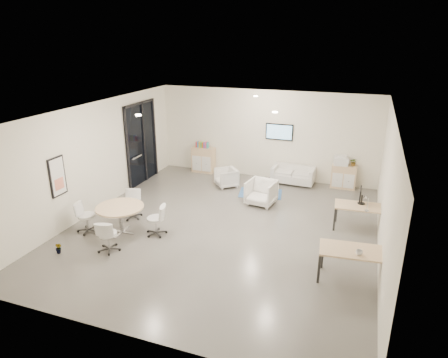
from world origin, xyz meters
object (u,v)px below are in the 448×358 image
loveseat (293,175)px  desk_rear (361,208)px  round_table (120,209)px  armchair_right (261,191)px  sideboard_left (203,160)px  desk_front (355,253)px  sideboard_right (344,177)px  armchair_left (226,177)px

loveseat → desk_rear: size_ratio=1.08×
desk_rear → round_table: size_ratio=1.11×
round_table → loveseat: bearing=55.9°
armchair_right → desk_rear: bearing=-7.3°
sideboard_left → desk_front: (5.82, -5.67, 0.20)m
armchair_right → sideboard_left: bearing=149.0°
desk_front → round_table: 5.92m
sideboard_right → desk_rear: (0.64, -3.11, 0.22)m
sideboard_right → desk_front: size_ratio=0.54×
sideboard_right → armchair_left: size_ratio=1.17×
armchair_left → round_table: 4.50m
sideboard_left → armchair_right: size_ratio=1.12×
armchair_left → desk_rear: armchair_left is taller
round_table → armchair_right: bearing=46.3°
sideboard_right → desk_front: sideboard_right is taller
desk_rear → round_table: 6.40m
loveseat → desk_front: bearing=-64.6°
armchair_left → armchair_right: bearing=13.9°
sideboard_left → armchair_left: bearing=-41.5°
loveseat → armchair_right: 2.27m
sideboard_left → round_table: size_ratio=0.76×
sideboard_left → sideboard_right: bearing=0.2°
loveseat → desk_front: (2.31, -5.55, 0.38)m
sideboard_right → round_table: sideboard_right is taller
loveseat → desk_front: desk_front is taller
round_table → desk_front: bearing=-2.2°
armchair_right → desk_front: (2.91, -3.36, 0.25)m
round_table → sideboard_right: bearing=45.9°
sideboard_left → armchair_left: 1.82m
sideboard_right → round_table: size_ratio=0.66×
sideboard_right → round_table: 7.62m
armchair_left → sideboard_left: bearing=-172.0°
armchair_left → round_table: (-1.46, -4.24, 0.33)m
sideboard_right → desk_front: (0.61, -5.69, 0.27)m
loveseat → armchair_left: (-2.14, -1.08, 0.05)m
sideboard_left → round_table: 5.45m
loveseat → round_table: bearing=-121.3°
desk_front → round_table: round_table is taller
loveseat → desk_rear: desk_rear is taller
sideboard_left → armchair_right: sideboard_left is taller
armchair_right → desk_front: size_ratio=0.56×
loveseat → round_table: size_ratio=1.19×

